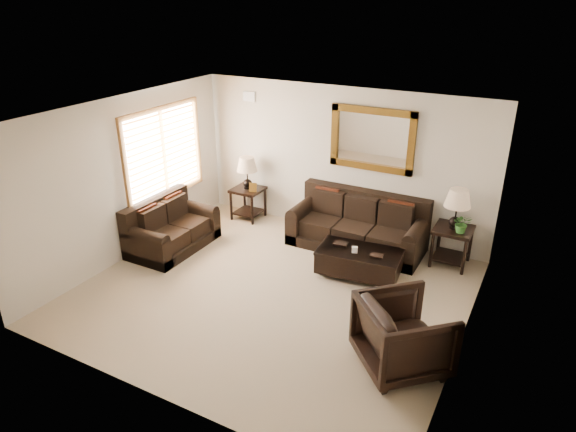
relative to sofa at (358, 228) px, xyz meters
The scene contains 11 objects.
room 2.35m from the sofa, 105.60° to the right, with size 5.51×5.01×2.71m.
window 3.67m from the sofa, 160.75° to the right, with size 0.07×1.96×1.66m.
mirror 1.56m from the sofa, 90.00° to the left, with size 1.50×0.06×1.10m.
air_vent 3.21m from the sofa, 169.94° to the left, with size 0.25×0.02×0.18m, color #999999.
sofa is the anchor object (origin of this frame).
loveseat 3.31m from the sofa, 151.01° to the right, with size 0.93×1.57×0.88m.
end_table_left 2.42m from the sofa, behind, with size 0.57×0.57×1.26m.
end_table_right 1.68m from the sofa, ahead, with size 0.60×0.60×1.32m.
coffee_table 1.03m from the sofa, 67.55° to the right, with size 1.37×0.84×0.55m.
armchair 3.19m from the sofa, 59.25° to the right, with size 0.96×0.90×0.99m, color black.
potted_plant 1.78m from the sofa, ahead, with size 0.28×0.31×0.24m, color #2D6021.
Camera 1 is at (3.36, -5.73, 4.21)m, focal length 32.00 mm.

